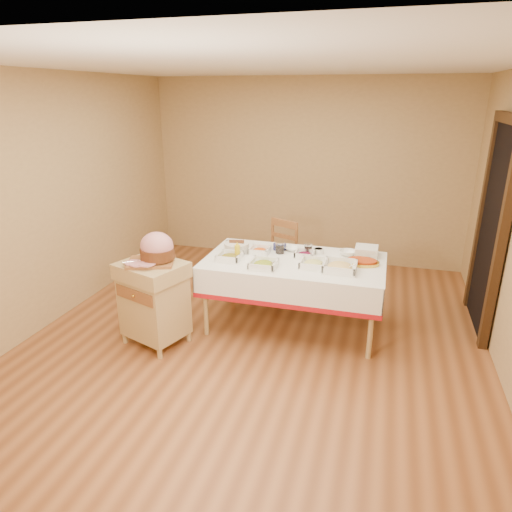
{
  "coord_description": "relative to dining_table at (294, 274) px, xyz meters",
  "views": [
    {
      "loc": [
        1.14,
        -4.01,
        2.37
      ],
      "look_at": [
        -0.08,
        0.2,
        0.8
      ],
      "focal_mm": 32.0,
      "sensor_mm": 36.0,
      "label": 1
    }
  ],
  "objects": [
    {
      "name": "serving_dish_d",
      "position": [
        0.48,
        -0.17,
        0.2
      ],
      "size": [
        0.31,
        0.31,
        0.12
      ],
      "color": "white",
      "rests_on": "dining_table"
    },
    {
      "name": "bread_basket",
      "position": [
        -0.65,
        0.09,
        0.21
      ],
      "size": [
        0.27,
        0.27,
        0.12
      ],
      "color": "silver",
      "rests_on": "dining_table"
    },
    {
      "name": "butcher_cart",
      "position": [
        -1.24,
        -0.7,
        -0.12
      ],
      "size": [
        0.73,
        0.67,
        0.85
      ],
      "color": "tan",
      "rests_on": "ground"
    },
    {
      "name": "serving_dish_a",
      "position": [
        -0.63,
        -0.18,
        0.19
      ],
      "size": [
        0.24,
        0.24,
        0.1
      ],
      "color": "white",
      "rests_on": "dining_table"
    },
    {
      "name": "serving_dish_b",
      "position": [
        -0.25,
        -0.3,
        0.2
      ],
      "size": [
        0.26,
        0.26,
        0.1
      ],
      "color": "white",
      "rests_on": "dining_table"
    },
    {
      "name": "preserve_jar_left",
      "position": [
        -0.19,
        0.16,
        0.22
      ],
      "size": [
        0.1,
        0.1,
        0.12
      ],
      "color": "silver",
      "rests_on": "dining_table"
    },
    {
      "name": "dining_chair",
      "position": [
        -0.36,
        0.73,
        -0.12
      ],
      "size": [
        0.55,
        0.54,
        0.94
      ],
      "color": "brown",
      "rests_on": "ground"
    },
    {
      "name": "bowl_small_imported",
      "position": [
        0.51,
        0.29,
        0.19
      ],
      "size": [
        0.22,
        0.22,
        0.05
      ],
      "primitive_type": "imported",
      "rotation": [
        0.0,
        0.0,
        -0.28
      ],
      "color": "white",
      "rests_on": "dining_table"
    },
    {
      "name": "mustard_bottle",
      "position": [
        -0.58,
        -0.11,
        0.24
      ],
      "size": [
        0.06,
        0.06,
        0.18
      ],
      "color": "yellow",
      "rests_on": "dining_table"
    },
    {
      "name": "bowl_white_imported",
      "position": [
        -0.08,
        0.28,
        0.18
      ],
      "size": [
        0.2,
        0.2,
        0.04
      ],
      "primitive_type": "imported",
      "rotation": [
        0.0,
        0.0,
        -0.43
      ],
      "color": "white",
      "rests_on": "dining_table"
    },
    {
      "name": "small_bowl_left",
      "position": [
        -0.79,
        0.27,
        0.19
      ],
      "size": [
        0.11,
        0.11,
        0.05
      ],
      "color": "white",
      "rests_on": "dining_table"
    },
    {
      "name": "doorway",
      "position": [
        1.9,
        0.6,
        0.51
      ],
      "size": [
        0.09,
        1.1,
        2.2
      ],
      "color": "black",
      "rests_on": "ground"
    },
    {
      "name": "serving_dish_c",
      "position": [
        0.22,
        -0.14,
        0.2
      ],
      "size": [
        0.26,
        0.26,
        0.1
      ],
      "color": "white",
      "rests_on": "dining_table"
    },
    {
      "name": "small_bowl_right",
      "position": [
        0.21,
        0.27,
        0.19
      ],
      "size": [
        0.11,
        0.11,
        0.06
      ],
      "color": "white",
      "rests_on": "dining_table"
    },
    {
      "name": "brass_platter",
      "position": [
        0.67,
        0.08,
        0.18
      ],
      "size": [
        0.34,
        0.25,
        0.04
      ],
      "color": "gold",
      "rests_on": "dining_table"
    },
    {
      "name": "ham_on_board",
      "position": [
        -1.2,
        -0.67,
        0.37
      ],
      "size": [
        0.45,
        0.43,
        0.3
      ],
      "color": "brown",
      "rests_on": "butcher_cart"
    },
    {
      "name": "serving_dish_f",
      "position": [
        0.09,
        0.12,
        0.19
      ],
      "size": [
        0.2,
        0.19,
        0.09
      ],
      "color": "white",
      "rests_on": "dining_table"
    },
    {
      "name": "dining_table",
      "position": [
        0.0,
        0.0,
        0.0
      ],
      "size": [
        1.82,
        1.02,
        0.76
      ],
      "color": "tan",
      "rests_on": "ground"
    },
    {
      "name": "preserve_jar_right",
      "position": [
        0.1,
        0.23,
        0.21
      ],
      "size": [
        0.09,
        0.09,
        0.11
      ],
      "color": "silver",
      "rests_on": "dining_table"
    },
    {
      "name": "serving_dish_e",
      "position": [
        -0.4,
        0.09,
        0.19
      ],
      "size": [
        0.22,
        0.21,
        0.1
      ],
      "color": "white",
      "rests_on": "dining_table"
    },
    {
      "name": "room_shell",
      "position": [
        -0.3,
        -0.3,
        0.7
      ],
      "size": [
        5.0,
        5.0,
        5.0
      ],
      "color": "brown",
      "rests_on": "ground"
    },
    {
      "name": "plate_stack",
      "position": [
        0.7,
        0.34,
        0.21
      ],
      "size": [
        0.23,
        0.23,
        0.1
      ],
      "color": "white",
      "rests_on": "dining_table"
    },
    {
      "name": "small_bowl_mid",
      "position": [
        -0.22,
        0.28,
        0.2
      ],
      "size": [
        0.14,
        0.14,
        0.06
      ],
      "color": "navy",
      "rests_on": "dining_table"
    }
  ]
}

